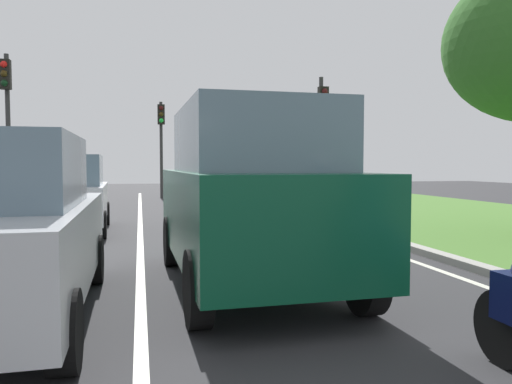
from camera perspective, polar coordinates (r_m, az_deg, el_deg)
ground_plane at (r=11.83m, az=-9.74°, el=-4.48°), size 60.00×60.00×0.00m
lane_line_center at (r=11.81m, az=-13.15°, el=-4.52°), size 0.12×32.00×0.01m
lane_line_right_edge at (r=12.56m, az=6.92°, el=-4.00°), size 0.12×32.00×0.01m
grass_verge_right at (r=14.96m, az=24.86°, el=-3.01°), size 9.00×48.00×0.06m
curb_right at (r=12.74m, az=9.04°, el=-3.66°), size 0.24×48.00×0.12m
car_suv_ahead at (r=6.34m, az=-0.67°, el=-0.44°), size 2.04×4.53×2.28m
car_hatchback_far at (r=12.14m, az=-20.73°, el=-0.26°), size 1.83×3.75×1.78m
traffic_light_near_right at (r=17.03m, az=7.60°, el=7.98°), size 0.32×0.50×4.51m
traffic_light_overhead_left at (r=17.29m, az=-26.69°, el=8.85°), size 0.32×0.50×4.97m
traffic_light_far_median at (r=23.38m, az=-10.82°, el=6.79°), size 0.32×0.50×4.45m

